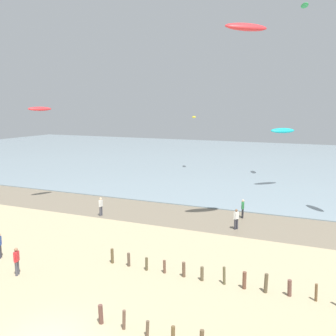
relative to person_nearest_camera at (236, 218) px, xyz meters
The scene contains 12 objects.
wet_sand_strip 4.22m from the person_nearest_camera, 154.13° to the left, with size 120.00×7.15×0.01m, color #7A6D59.
sea 40.55m from the person_nearest_camera, 95.24° to the left, with size 160.00×70.00×0.10m, color #7F939E.
groyne_mid 11.27m from the person_nearest_camera, 63.95° to the right, with size 20.99×0.39×1.08m.
person_nearest_camera is the anchor object (origin of this frame).
person_mid_beach 17.04m from the person_nearest_camera, 125.39° to the right, with size 0.33×0.54×1.71m.
person_left_flank 3.43m from the person_nearest_camera, 94.23° to the left, with size 0.26×0.57×1.71m.
person_trailing_behind 12.41m from the person_nearest_camera, behind, with size 0.22×0.57×1.71m.
kite_aloft_0 14.91m from the person_nearest_camera, 41.23° to the right, with size 3.40×1.09×0.54m, color red.
kite_aloft_2 22.54m from the person_nearest_camera, behind, with size 2.45×0.78×0.39m, color red.
kite_aloft_3 29.76m from the person_nearest_camera, 83.29° to the left, with size 2.40×0.77×0.38m, color green.
kite_aloft_5 18.67m from the person_nearest_camera, 86.53° to the left, with size 3.29×1.05×0.53m, color #19B2B7.
kite_aloft_6 30.23m from the person_nearest_camera, 116.89° to the left, with size 1.88×0.60×0.30m, color yellow.
Camera 1 is at (11.03, -12.04, 10.11)m, focal length 41.88 mm.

